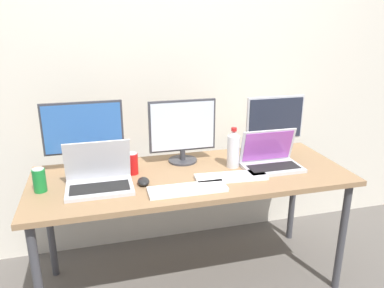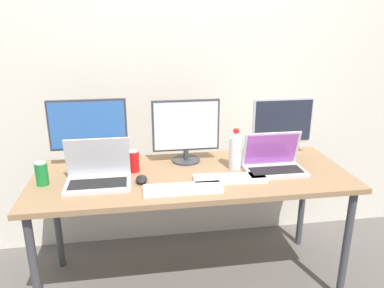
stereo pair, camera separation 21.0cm
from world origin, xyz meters
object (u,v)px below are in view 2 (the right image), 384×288
monitor_center (186,130)px  keyboard_aux (230,179)px  work_desk (192,183)px  laptop_silver (98,173)px  mouse_by_keyboard (142,179)px  laptop_secondary (274,162)px  monitor_left (88,129)px  keyboard_main (183,189)px  soda_can_near_keyboard (134,161)px  water_bottle (235,151)px  soda_can_by_laptop (42,174)px  monitor_right (282,125)px

monitor_center → keyboard_aux: (0.20, -0.33, -0.20)m
work_desk → keyboard_aux: size_ratio=4.52×
laptop_silver → mouse_by_keyboard: 0.23m
laptop_secondary → monitor_left: bearing=166.6°
laptop_silver → keyboard_main: (0.44, -0.16, -0.05)m
monitor_left → soda_can_near_keyboard: 0.33m
work_desk → mouse_by_keyboard: size_ratio=18.85×
mouse_by_keyboard → laptop_secondary: bearing=6.1°
laptop_silver → mouse_by_keyboard: size_ratio=3.57×
monitor_left → laptop_silver: bearing=-76.6°
work_desk → water_bottle: 0.32m
mouse_by_keyboard → soda_can_by_laptop: 0.53m
laptop_silver → laptop_secondary: laptop_silver is taller
soda_can_by_laptop → monitor_right: bearing=9.9°
monitor_center → soda_can_by_laptop: bearing=-164.3°
monitor_right → water_bottle: (-0.36, -0.19, -0.09)m
work_desk → soda_can_near_keyboard: bearing=165.3°
laptop_silver → soda_can_near_keyboard: size_ratio=2.72×
work_desk → keyboard_main: (-0.08, -0.22, 0.07)m
keyboard_aux → water_bottle: (0.07, 0.17, 0.10)m
laptop_secondary → water_bottle: (-0.21, 0.07, 0.06)m
monitor_left → soda_can_near_keyboard: size_ratio=3.61×
keyboard_aux → laptop_silver: bearing=178.2°
work_desk → soda_can_by_laptop: size_ratio=14.37×
soda_can_near_keyboard → soda_can_by_laptop: size_ratio=1.00×
monitor_center → water_bottle: monitor_center is taller
mouse_by_keyboard → monitor_center: bearing=47.1°
monitor_left → monitor_right: bearing=0.1°
work_desk → soda_can_by_laptop: soda_can_by_laptop is taller
monitor_center → laptop_secondary: 0.56m
laptop_secondary → keyboard_aux: bearing=-161.2°
work_desk → mouse_by_keyboard: bearing=-165.2°
keyboard_aux → soda_can_by_laptop: bearing=178.3°
monitor_right → soda_can_near_keyboard: 0.97m
monitor_center → keyboard_main: size_ratio=1.01×
monitor_left → keyboard_main: size_ratio=1.11×
monitor_left → keyboard_aux: 0.88m
monitor_center → work_desk: bearing=-88.3°
work_desk → laptop_secondary: bearing=-3.5°
laptop_secondary → keyboard_aux: laptop_secondary is taller
keyboard_main → soda_can_near_keyboard: soda_can_near_keyboard is taller
monitor_right → water_bottle: size_ratio=1.61×
laptop_secondary → keyboard_main: laptop_secondary is taller
work_desk → keyboard_aux: (0.19, -0.13, 0.07)m
water_bottle → monitor_center: bearing=148.7°
water_bottle → mouse_by_keyboard: bearing=-168.2°
work_desk → monitor_left: size_ratio=3.98×
laptop_secondary → mouse_by_keyboard: laptop_secondary is taller
water_bottle → soda_can_near_keyboard: size_ratio=1.94×
water_bottle → soda_can_by_laptop: bearing=-176.7°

